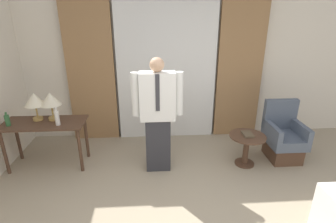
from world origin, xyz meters
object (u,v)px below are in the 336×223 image
object	(u,v)px
desk	(45,129)
side_table	(247,145)
armchair	(283,138)
table_lamp_right	(50,100)
bottle_near_edge	(7,120)
table_lamp_left	(35,100)
person	(158,113)
bottle_by_lamp	(57,118)
book	(248,134)

from	to	relation	value
desk	side_table	distance (m)	3.07
desk	armchair	bearing A→B (deg)	-0.24
table_lamp_right	bottle_near_edge	world-z (taller)	table_lamp_right
table_lamp_left	armchair	bearing A→B (deg)	-1.74
person	bottle_by_lamp	bearing A→B (deg)	175.92
person	book	world-z (taller)	person
bottle_by_lamp	side_table	size ratio (longest dim) A/B	0.50
table_lamp_left	table_lamp_right	world-z (taller)	same
table_lamp_right	bottle_by_lamp	distance (m)	0.32
bottle_near_edge	side_table	bearing A→B (deg)	-1.56
bottle_near_edge	armchair	distance (m)	4.20
armchair	book	bearing A→B (deg)	-166.53
armchair	side_table	xyz separation A→B (m)	(-0.67, -0.17, 0.00)
bottle_near_edge	person	size ratio (longest dim) A/B	0.12
armchair	book	distance (m)	0.71
table_lamp_left	book	world-z (taller)	table_lamp_left
person	armchair	distance (m)	2.12
table_lamp_right	bottle_by_lamp	world-z (taller)	table_lamp_right
desk	table_lamp_right	world-z (taller)	table_lamp_right
table_lamp_right	person	distance (m)	1.61
desk	armchair	xyz separation A→B (m)	(3.72, -0.02, -0.28)
bottle_by_lamp	person	world-z (taller)	person
table_lamp_right	side_table	bearing A→B (deg)	-5.61
bottle_by_lamp	book	bearing A→B (deg)	-1.25
bottle_near_edge	person	bearing A→B (deg)	-3.30
table_lamp_left	book	size ratio (longest dim) A/B	1.93
desk	book	distance (m)	3.06
table_lamp_left	desk	bearing A→B (deg)	-41.46
table_lamp_left	bottle_near_edge	bearing A→B (deg)	-150.58
desk	table_lamp_left	size ratio (longest dim) A/B	2.82
table_lamp_left	book	xyz separation A→B (m)	(3.17, -0.28, -0.52)
side_table	armchair	bearing A→B (deg)	14.53
person	side_table	world-z (taller)	person
table_lamp_left	armchair	size ratio (longest dim) A/B	0.46
table_lamp_left	bottle_near_edge	distance (m)	0.46
armchair	book	xyz separation A→B (m)	(-0.66, -0.16, 0.18)
table_lamp_left	side_table	size ratio (longest dim) A/B	0.77
table_lamp_right	armchair	size ratio (longest dim) A/B	0.46
person	table_lamp_right	bearing A→B (deg)	168.63
bottle_by_lamp	book	xyz separation A→B (m)	(2.81, -0.06, -0.32)
table_lamp_right	table_lamp_left	bearing A→B (deg)	180.00
table_lamp_left	person	xyz separation A→B (m)	(1.80, -0.32, -0.12)
book	person	bearing A→B (deg)	-178.26
side_table	person	bearing A→B (deg)	-178.81
table_lamp_right	person	bearing A→B (deg)	-11.37
desk	bottle_near_edge	size ratio (longest dim) A/B	5.83
bottle_by_lamp	armchair	world-z (taller)	bottle_by_lamp
armchair	side_table	world-z (taller)	armchair
person	side_table	size ratio (longest dim) A/B	3.10
bottle_near_edge	desk	bearing A→B (deg)	11.42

